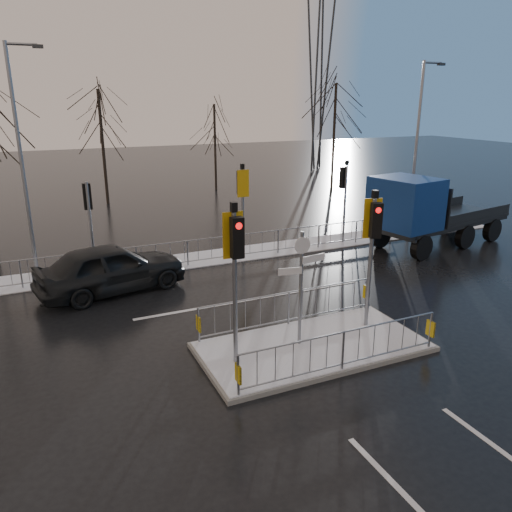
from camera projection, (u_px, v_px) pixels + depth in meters
name	position (u px, v px, depth m)	size (l,w,h in m)	color
ground	(312.00, 349.00, 13.27)	(120.00, 120.00, 0.00)	black
snow_verge	(207.00, 258.00, 20.73)	(30.00, 2.00, 0.04)	white
lane_markings	(319.00, 354.00, 12.98)	(8.00, 11.38, 0.01)	silver
traffic_island	(312.00, 336.00, 13.16)	(6.00, 3.04, 4.15)	slate
far_kerb_fixtures	(217.00, 237.00, 20.10)	(18.00, 0.65, 3.83)	gray
car_far_lane	(111.00, 268.00, 16.97)	(2.01, 5.00, 1.70)	black
flatbed_truck	(420.00, 211.00, 21.53)	(7.33, 3.73, 3.24)	black
tree_far_a	(101.00, 125.00, 30.13)	(3.75, 3.75, 7.08)	black
tree_far_b	(215.00, 131.00, 35.20)	(3.25, 3.25, 6.14)	black
tree_far_c	(335.00, 116.00, 35.45)	(4.00, 4.00, 7.55)	black
street_lamp_right	(418.00, 142.00, 23.47)	(1.25, 0.18, 8.00)	gray
street_lamp_left	(23.00, 154.00, 17.63)	(1.25, 0.18, 8.20)	gray
pylon_wires	(309.00, 41.00, 42.61)	(70.00, 2.38, 19.97)	#2D3033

